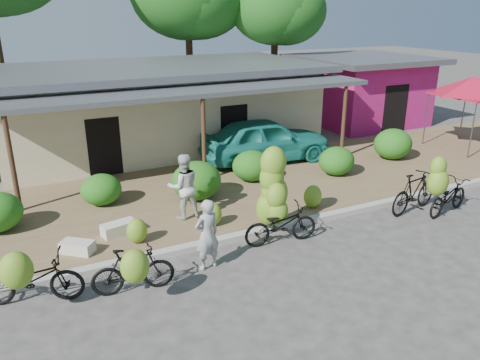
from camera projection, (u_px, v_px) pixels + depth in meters
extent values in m
plane|color=#3D3A38|center=(310.00, 269.00, 10.38)|extent=(100.00, 100.00, 0.00)
cube|color=olive|center=(218.00, 192.00, 14.56)|extent=(60.00, 6.00, 0.12)
cube|color=#A8A399|center=(266.00, 230.00, 12.04)|extent=(60.00, 0.25, 0.15)
cube|color=beige|center=(158.00, 110.00, 19.09)|extent=(12.00, 6.00, 3.10)
cube|color=slate|center=(156.00, 68.00, 18.52)|extent=(13.00, 7.00, 0.25)
cube|color=black|center=(183.00, 137.00, 16.77)|extent=(1.40, 0.12, 2.20)
cube|color=slate|center=(192.00, 91.00, 15.27)|extent=(13.00, 2.00, 0.15)
cylinder|color=#472F1C|center=(13.00, 166.00, 12.67)|extent=(0.14, 0.14, 2.85)
cylinder|color=#472F1C|center=(204.00, 142.00, 15.02)|extent=(0.14, 0.14, 2.85)
cylinder|color=#472F1C|center=(343.00, 124.00, 17.36)|extent=(0.14, 0.14, 2.85)
cube|color=#B01B7F|center=(360.00, 92.00, 23.50)|extent=(5.00, 5.00, 3.00)
cube|color=slate|center=(363.00, 59.00, 22.95)|extent=(6.00, 6.00, 0.25)
cube|color=black|center=(394.00, 109.00, 21.58)|extent=(1.40, 0.12, 2.20)
cylinder|color=#472F1C|center=(189.00, 53.00, 24.59)|extent=(0.36, 0.36, 6.54)
cylinder|color=#472F1C|center=(274.00, 59.00, 24.70)|extent=(0.36, 0.36, 5.85)
ellipsoid|color=#1D4812|center=(275.00, 7.00, 23.81)|extent=(4.69, 4.69, 3.75)
ellipsoid|color=#1D4812|center=(264.00, 1.00, 23.75)|extent=(3.98, 3.98, 3.19)
ellipsoid|color=#235212|center=(101.00, 190.00, 13.38)|extent=(1.16, 1.04, 0.90)
ellipsoid|color=#235212|center=(197.00, 181.00, 13.73)|extent=(1.47, 1.33, 1.15)
ellipsoid|color=#235212|center=(252.00, 166.00, 15.25)|extent=(1.29, 1.16, 1.01)
ellipsoid|color=#235212|center=(337.00, 161.00, 15.79)|extent=(1.24, 1.12, 0.97)
ellipsoid|color=#235212|center=(393.00, 144.00, 17.48)|extent=(1.46, 1.31, 1.14)
cylinder|color=#59595E|center=(472.00, 131.00, 17.38)|extent=(0.05, 0.05, 2.10)
cylinder|color=#59595E|center=(426.00, 119.00, 19.23)|extent=(0.05, 0.05, 2.10)
cylinder|color=#59595E|center=(463.00, 114.00, 20.15)|extent=(0.05, 0.05, 2.10)
cube|color=#AE122D|center=(472.00, 95.00, 18.39)|extent=(2.40, 2.40, 0.06)
cone|color=#AE122D|center=(473.00, 85.00, 18.26)|extent=(3.50, 3.50, 0.70)
imported|color=black|center=(31.00, 279.00, 9.05)|extent=(2.09, 1.27, 1.04)
ellipsoid|color=#83A629|center=(16.00, 270.00, 8.25)|extent=(0.58, 0.49, 0.72)
imported|color=black|center=(133.00, 270.00, 9.39)|extent=(1.72, 0.71, 1.00)
ellipsoid|color=#83A629|center=(135.00, 266.00, 8.66)|extent=(0.55, 0.46, 0.68)
imported|color=black|center=(281.00, 225.00, 11.39)|extent=(1.94, 0.88, 0.98)
ellipsoid|color=#83A629|center=(270.00, 208.00, 11.79)|extent=(0.76, 0.65, 0.95)
ellipsoid|color=#83A629|center=(274.00, 193.00, 11.68)|extent=(0.70, 0.60, 0.88)
ellipsoid|color=#83A629|center=(272.00, 178.00, 11.51)|extent=(0.63, 0.54, 0.79)
ellipsoid|color=#83A629|center=(273.00, 163.00, 11.39)|extent=(0.67, 0.57, 0.83)
ellipsoid|color=#83A629|center=(278.00, 211.00, 11.47)|extent=(0.53, 0.45, 0.67)
ellipsoid|color=#83A629|center=(277.00, 196.00, 11.32)|extent=(0.53, 0.45, 0.66)
imported|color=black|center=(414.00, 192.00, 13.15)|extent=(2.02, 0.90, 1.17)
ellipsoid|color=#83A629|center=(438.00, 182.00, 12.50)|extent=(0.61, 0.52, 0.76)
ellipsoid|color=#83A629|center=(438.00, 167.00, 12.39)|extent=(0.46, 0.39, 0.58)
imported|color=black|center=(448.00, 197.00, 13.10)|extent=(1.93, 1.03, 0.96)
ellipsoid|color=#83A629|center=(137.00, 231.00, 11.21)|extent=(0.50, 0.42, 0.62)
ellipsoid|color=#83A629|center=(212.00, 214.00, 12.09)|extent=(0.51, 0.43, 0.64)
ellipsoid|color=#83A629|center=(313.00, 196.00, 13.20)|extent=(0.53, 0.45, 0.67)
cube|color=beige|center=(119.00, 228.00, 11.71)|extent=(0.92, 0.57, 0.30)
cube|color=beige|center=(77.00, 247.00, 10.80)|extent=(0.82, 0.77, 0.28)
imported|color=#999999|center=(207.00, 234.00, 10.17)|extent=(0.66, 0.49, 1.64)
imported|color=silver|center=(184.00, 186.00, 12.38)|extent=(0.93, 0.75, 1.78)
imported|color=#1C7E73|center=(266.00, 140.00, 17.11)|extent=(4.91, 2.28, 1.63)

